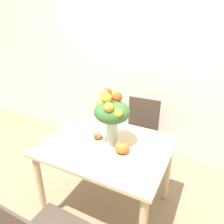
{
  "coord_description": "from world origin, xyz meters",
  "views": [
    {
      "loc": [
        0.8,
        -1.47,
        1.89
      ],
      "look_at": [
        0.03,
        0.04,
        1.09
      ],
      "focal_mm": 35.0,
      "sensor_mm": 36.0,
      "label": 1
    }
  ],
  "objects_px": {
    "turkey_figurine": "(98,135)",
    "pumpkin": "(122,147)",
    "flower_vase": "(112,113)",
    "dining_chair_near_window": "(140,133)"
  },
  "relations": [
    {
      "from": "turkey_figurine",
      "to": "pumpkin",
      "type": "bearing_deg",
      "value": -19.41
    },
    {
      "from": "flower_vase",
      "to": "turkey_figurine",
      "type": "distance_m",
      "value": 0.31
    },
    {
      "from": "turkey_figurine",
      "to": "dining_chair_near_window",
      "type": "bearing_deg",
      "value": 78.13
    },
    {
      "from": "flower_vase",
      "to": "turkey_figurine",
      "type": "relative_size",
      "value": 4.07
    },
    {
      "from": "pumpkin",
      "to": "dining_chair_near_window",
      "type": "relative_size",
      "value": 0.14
    },
    {
      "from": "pumpkin",
      "to": "turkey_figurine",
      "type": "height_order",
      "value": "pumpkin"
    },
    {
      "from": "turkey_figurine",
      "to": "dining_chair_near_window",
      "type": "xyz_separation_m",
      "value": [
        0.16,
        0.75,
        -0.34
      ]
    },
    {
      "from": "flower_vase",
      "to": "dining_chair_near_window",
      "type": "height_order",
      "value": "flower_vase"
    },
    {
      "from": "flower_vase",
      "to": "pumpkin",
      "type": "distance_m",
      "value": 0.3
    },
    {
      "from": "flower_vase",
      "to": "dining_chair_near_window",
      "type": "xyz_separation_m",
      "value": [
        0.0,
        0.77,
        -0.6
      ]
    }
  ]
}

